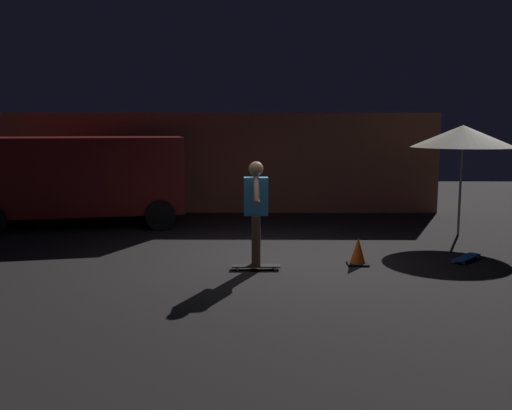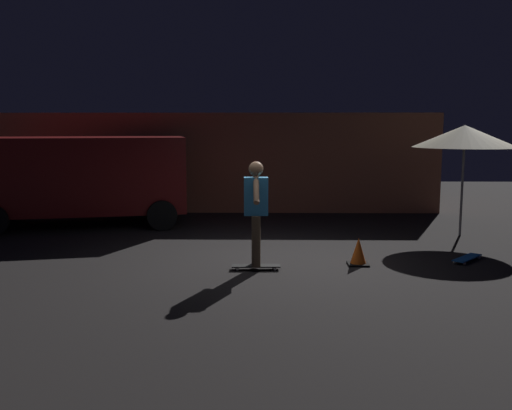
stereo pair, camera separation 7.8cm
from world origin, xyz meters
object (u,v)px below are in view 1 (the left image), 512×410
at_px(parked_van, 80,175).
at_px(skater, 256,206).
at_px(traffic_cone, 358,252).
at_px(skateboard_ridden, 256,266).
at_px(skateboard_spare, 466,258).
at_px(patio_umbrella, 463,136).

distance_m(parked_van, skater, 5.71).
bearing_deg(skater, traffic_cone, 11.55).
height_order(skateboard_ridden, skater, skater).
xyz_separation_m(skateboard_ridden, skateboard_spare, (3.60, 0.64, 0.00)).
relative_size(patio_umbrella, skater, 1.38).
height_order(patio_umbrella, traffic_cone, patio_umbrella).
bearing_deg(skateboard_spare, patio_umbrella, 74.52).
bearing_deg(skateboard_ridden, skater, 116.57).
xyz_separation_m(patio_umbrella, traffic_cone, (-2.54, -2.58, -1.86)).
distance_m(patio_umbrella, skateboard_ridden, 5.52).
xyz_separation_m(skateboard_ridden, traffic_cone, (1.69, 0.35, 0.16)).
distance_m(skateboard_ridden, skateboard_spare, 3.65).
relative_size(skateboard_ridden, skateboard_spare, 1.10).
bearing_deg(parked_van, patio_umbrella, -7.41).
xyz_separation_m(parked_van, traffic_cone, (5.77, -3.66, -0.95)).
height_order(patio_umbrella, skateboard_ridden, patio_umbrella).
bearing_deg(skater, skateboard_spare, 10.04).
bearing_deg(skateboard_ridden, skateboard_spare, 10.04).
xyz_separation_m(parked_van, skater, (4.07, -4.00, -0.12)).
bearing_deg(skateboard_ridden, patio_umbrella, 34.66).
relative_size(parked_van, skateboard_spare, 6.88).
distance_m(parked_van, traffic_cone, 6.89).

